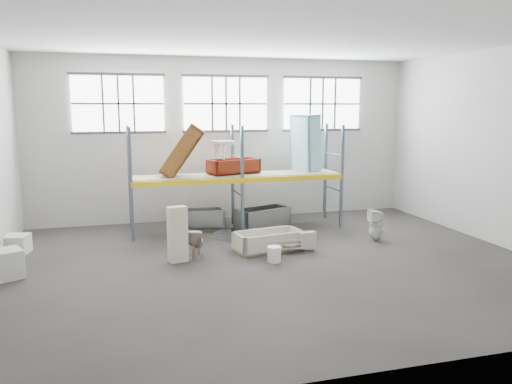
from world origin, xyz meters
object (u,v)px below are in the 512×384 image
object	(u,v)px
toilet_white	(376,225)
steel_tub_right	(263,217)
bathtub_beige	(268,241)
rust_tub_flat	(233,166)
bucket	(274,254)
carton_near	(4,265)
cistern_tall	(178,234)
toilet_beige	(195,243)
blue_tub_upright	(305,144)
steel_tub_left	(199,218)

from	to	relation	value
toilet_white	steel_tub_right	bearing A→B (deg)	-129.95
bathtub_beige	rust_tub_flat	xyz separation A→B (m)	(-0.26, 2.60, 1.58)
bathtub_beige	rust_tub_flat	bearing A→B (deg)	85.82
rust_tub_flat	bucket	bearing A→B (deg)	-88.09
steel_tub_right	carton_near	size ratio (longest dim) A/B	2.26
cistern_tall	steel_tub_right	world-z (taller)	cistern_tall
toilet_white	carton_near	bearing A→B (deg)	-83.05
toilet_beige	blue_tub_upright	world-z (taller)	blue_tub_upright
toilet_white	toilet_beige	bearing A→B (deg)	-84.94
steel_tub_left	toilet_beige	bearing A→B (deg)	-101.05
toilet_white	steel_tub_right	distance (m)	3.36
toilet_beige	carton_near	size ratio (longest dim) A/B	0.98
rust_tub_flat	bucket	xyz separation A→B (m)	(0.12, -3.55, -1.64)
toilet_beige	carton_near	bearing A→B (deg)	23.88
toilet_beige	steel_tub_right	xyz separation A→B (m)	(2.38, 2.48, -0.05)
rust_tub_flat	cistern_tall	bearing A→B (deg)	-124.47
toilet_beige	cistern_tall	xyz separation A→B (m)	(-0.44, -0.25, 0.30)
blue_tub_upright	carton_near	size ratio (longest dim) A/B	2.53
toilet_white	blue_tub_upright	bearing A→B (deg)	-155.17
toilet_beige	blue_tub_upright	distance (m)	5.14
steel_tub_left	bucket	xyz separation A→B (m)	(1.09, -3.89, -0.08)
bucket	cistern_tall	bearing A→B (deg)	163.28
bathtub_beige	carton_near	distance (m)	5.90
blue_tub_upright	carton_near	bearing A→B (deg)	-157.60
cistern_tall	toilet_white	world-z (taller)	cistern_tall
toilet_white	carton_near	xyz separation A→B (m)	(-8.92, -0.67, -0.12)
blue_tub_upright	bathtub_beige	bearing A→B (deg)	-126.25
toilet_beige	carton_near	xyz separation A→B (m)	(-4.06, -0.47, -0.04)
toilet_white	steel_tub_right	xyz separation A→B (m)	(-2.48, 2.27, -0.13)
toilet_white	bathtub_beige	bearing A→B (deg)	-84.54
cistern_tall	steel_tub_left	distance (m)	3.43
toilet_beige	cistern_tall	distance (m)	0.59
steel_tub_right	cistern_tall	bearing A→B (deg)	-135.95
toilet_white	bucket	distance (m)	3.38
carton_near	steel_tub_right	bearing A→B (deg)	24.58
bathtub_beige	steel_tub_right	size ratio (longest dim) A/B	1.04
cistern_tall	blue_tub_upright	bearing A→B (deg)	20.99
carton_near	cistern_tall	bearing A→B (deg)	3.38
steel_tub_left	bathtub_beige	bearing A→B (deg)	-67.33
steel_tub_right	carton_near	xyz separation A→B (m)	(-6.44, -2.95, 0.01)
bathtub_beige	blue_tub_upright	size ratio (longest dim) A/B	0.93
bathtub_beige	steel_tub_right	xyz separation A→B (m)	(0.57, 2.42, 0.05)
cistern_tall	steel_tub_left	world-z (taller)	cistern_tall
carton_near	bathtub_beige	bearing A→B (deg)	5.09
steel_tub_left	bucket	world-z (taller)	steel_tub_left
toilet_white	blue_tub_upright	xyz separation A→B (m)	(-1.05, 2.57, 1.97)
bathtub_beige	rust_tub_flat	distance (m)	3.06
toilet_beige	carton_near	world-z (taller)	toilet_beige
bathtub_beige	toilet_white	distance (m)	3.05
toilet_beige	steel_tub_left	world-z (taller)	toilet_beige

